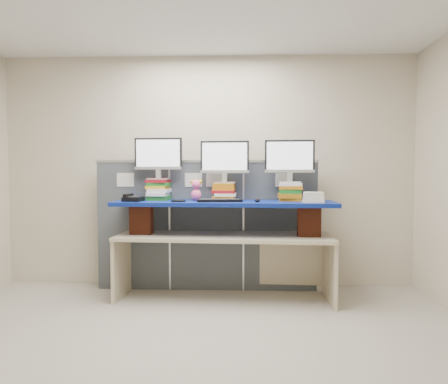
{
  "coord_description": "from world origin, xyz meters",
  "views": [
    {
      "loc": [
        0.35,
        -2.59,
        1.36
      ],
      "look_at": [
        0.22,
        1.48,
        1.17
      ],
      "focal_mm": 30.0,
      "sensor_mm": 36.0,
      "label": 1
    }
  ],
  "objects_px": {
    "blue_board": "(224,203)",
    "monitor_right": "(290,159)",
    "monitor_left": "(158,156)",
    "desk": "(224,247)",
    "monitor_center": "(225,159)",
    "keyboard": "(219,200)",
    "desk_phone": "(133,199)"
  },
  "relations": [
    {
      "from": "blue_board",
      "to": "monitor_right",
      "type": "relative_size",
      "value": 4.38
    },
    {
      "from": "blue_board",
      "to": "monitor_left",
      "type": "xyz_separation_m",
      "value": [
        -0.75,
        0.16,
        0.52
      ]
    },
    {
      "from": "desk",
      "to": "monitor_center",
      "type": "xyz_separation_m",
      "value": [
        0.0,
        0.12,
        0.97
      ]
    },
    {
      "from": "monitor_left",
      "to": "keyboard",
      "type": "relative_size",
      "value": 1.1
    },
    {
      "from": "monitor_left",
      "to": "blue_board",
      "type": "bearing_deg",
      "value": -8.9
    },
    {
      "from": "desk",
      "to": "desk_phone",
      "type": "bearing_deg",
      "value": -172.96
    },
    {
      "from": "monitor_center",
      "to": "monitor_right",
      "type": "xyz_separation_m",
      "value": [
        0.72,
        -0.04,
        0.01
      ]
    },
    {
      "from": "monitor_left",
      "to": "keyboard",
      "type": "bearing_deg",
      "value": -16.62
    },
    {
      "from": "desk",
      "to": "desk_phone",
      "type": "relative_size",
      "value": 10.8
    },
    {
      "from": "desk",
      "to": "desk_phone",
      "type": "distance_m",
      "value": 1.13
    },
    {
      "from": "keyboard",
      "to": "desk_phone",
      "type": "bearing_deg",
      "value": 172.69
    },
    {
      "from": "monitor_center",
      "to": "keyboard",
      "type": "height_order",
      "value": "monitor_center"
    },
    {
      "from": "blue_board",
      "to": "keyboard",
      "type": "distance_m",
      "value": 0.11
    },
    {
      "from": "monitor_center",
      "to": "monitor_left",
      "type": "bearing_deg",
      "value": -180.0
    },
    {
      "from": "blue_board",
      "to": "desk_phone",
      "type": "bearing_deg",
      "value": -172.96
    },
    {
      "from": "monitor_left",
      "to": "monitor_center",
      "type": "relative_size",
      "value": 1.0
    },
    {
      "from": "desk",
      "to": "monitor_right",
      "type": "relative_size",
      "value": 4.34
    },
    {
      "from": "monitor_left",
      "to": "keyboard",
      "type": "xyz_separation_m",
      "value": [
        0.7,
        -0.25,
        -0.49
      ]
    },
    {
      "from": "blue_board",
      "to": "monitor_right",
      "type": "bearing_deg",
      "value": 9.43
    },
    {
      "from": "blue_board",
      "to": "monitor_center",
      "type": "bearing_deg",
      "value": 91.11
    },
    {
      "from": "blue_board",
      "to": "keyboard",
      "type": "xyz_separation_m",
      "value": [
        -0.04,
        -0.09,
        0.04
      ]
    },
    {
      "from": "desk",
      "to": "keyboard",
      "type": "relative_size",
      "value": 4.78
    },
    {
      "from": "blue_board",
      "to": "desk_phone",
      "type": "distance_m",
      "value": 0.99
    },
    {
      "from": "desk_phone",
      "to": "keyboard",
      "type": "bearing_deg",
      "value": 7.98
    },
    {
      "from": "monitor_right",
      "to": "keyboard",
      "type": "bearing_deg",
      "value": -164.15
    },
    {
      "from": "monitor_center",
      "to": "desk_phone",
      "type": "bearing_deg",
      "value": -166.24
    },
    {
      "from": "monitor_left",
      "to": "monitor_right",
      "type": "distance_m",
      "value": 1.47
    },
    {
      "from": "desk",
      "to": "monitor_left",
      "type": "bearing_deg",
      "value": 171.1
    },
    {
      "from": "keyboard",
      "to": "monitor_center",
      "type": "bearing_deg",
      "value": 71.12
    },
    {
      "from": "desk",
      "to": "monitor_center",
      "type": "bearing_deg",
      "value": 91.11
    },
    {
      "from": "monitor_right",
      "to": "keyboard",
      "type": "relative_size",
      "value": 1.1
    },
    {
      "from": "blue_board",
      "to": "desk_phone",
      "type": "height_order",
      "value": "desk_phone"
    }
  ]
}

